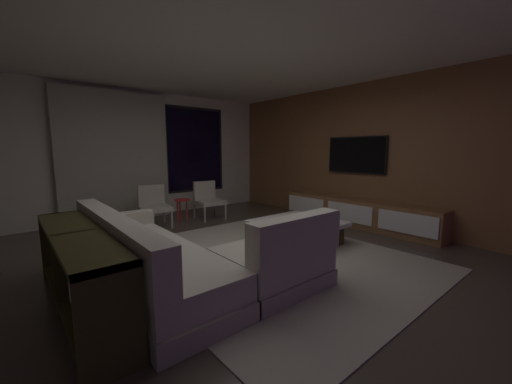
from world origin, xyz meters
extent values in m
plane|color=#473D33|center=(0.00, 0.00, 0.00)|extent=(9.20, 9.20, 0.00)
cube|color=silver|center=(0.00, 3.66, 1.35)|extent=(6.60, 0.12, 2.70)
cube|color=black|center=(1.30, 3.60, 1.45)|extent=(1.52, 0.02, 2.02)
cube|color=black|center=(1.30, 3.58, 1.45)|extent=(1.40, 0.03, 1.90)
cube|color=#BCB5A3|center=(-0.55, 3.48, 1.30)|extent=(2.10, 0.12, 2.60)
cube|color=brown|center=(3.06, 0.00, 1.35)|extent=(0.12, 7.80, 2.70)
plane|color=silver|center=(0.00, 0.00, 2.70)|extent=(8.20, 8.20, 0.00)
cube|color=#ADA391|center=(0.35, -0.10, 0.01)|extent=(3.20, 3.80, 0.01)
cube|color=#A49C8C|center=(-1.17, 0.07, 0.09)|extent=(0.90, 2.50, 0.18)
cube|color=beige|center=(-1.17, 0.07, 0.30)|extent=(0.86, 2.42, 0.24)
cube|color=beige|center=(-1.52, 0.07, 0.62)|extent=(0.20, 2.50, 0.40)
cube|color=beige|center=(-1.17, 1.22, 0.51)|extent=(0.90, 0.20, 0.18)
cube|color=#A49C8C|center=(-0.19, -0.73, 0.09)|extent=(1.10, 0.90, 0.18)
cube|color=beige|center=(-0.19, -0.73, 0.30)|extent=(1.07, 0.86, 0.24)
cube|color=beige|center=(-0.19, -1.08, 0.62)|extent=(1.10, 0.20, 0.40)
cube|color=beige|center=(-1.40, 0.62, 0.58)|extent=(0.10, 0.36, 0.36)
cube|color=#B2A893|center=(-1.40, -0.23, 0.58)|extent=(0.10, 0.36, 0.36)
cube|color=#342F14|center=(1.09, 0.06, 0.15)|extent=(1.00, 1.00, 0.30)
cube|color=white|center=(1.09, 0.06, 0.33)|extent=(1.16, 1.16, 0.06)
cube|color=beige|center=(0.89, -0.03, 0.37)|extent=(0.29, 0.22, 0.02)
cube|color=#C4D270|center=(0.91, -0.01, 0.40)|extent=(0.23, 0.15, 0.03)
cube|color=#69A59A|center=(0.90, -0.03, 0.43)|extent=(0.28, 0.21, 0.03)
cube|color=#AD4BC3|center=(0.90, -0.02, 0.46)|extent=(0.27, 0.17, 0.02)
cylinder|color=#B2ADA0|center=(1.18, 2.14, 0.18)|extent=(0.04, 0.04, 0.36)
cylinder|color=#B2ADA0|center=(0.70, 2.18, 0.18)|extent=(0.04, 0.04, 0.36)
cylinder|color=#B2ADA0|center=(1.22, 2.64, 0.18)|extent=(0.04, 0.04, 0.36)
cylinder|color=#B2ADA0|center=(0.74, 2.68, 0.18)|extent=(0.04, 0.04, 0.36)
cube|color=beige|center=(0.96, 2.41, 0.36)|extent=(0.58, 0.60, 0.08)
cube|color=beige|center=(0.98, 2.65, 0.59)|extent=(0.49, 0.12, 0.38)
cylinder|color=#B2ADA0|center=(0.02, 2.20, 0.18)|extent=(0.04, 0.04, 0.36)
cylinder|color=#B2ADA0|center=(-0.46, 2.26, 0.18)|extent=(0.04, 0.04, 0.36)
cylinder|color=#B2ADA0|center=(0.08, 2.69, 0.18)|extent=(0.04, 0.04, 0.36)
cylinder|color=#B2ADA0|center=(-0.40, 2.75, 0.18)|extent=(0.04, 0.04, 0.36)
cube|color=beige|center=(-0.19, 2.47, 0.36)|extent=(0.61, 0.63, 0.08)
cube|color=beige|center=(-0.16, 2.71, 0.59)|extent=(0.49, 0.14, 0.38)
cylinder|color=red|center=(0.30, 2.55, 0.23)|extent=(0.03, 0.03, 0.46)
cylinder|color=red|center=(0.50, 2.55, 0.23)|extent=(0.03, 0.03, 0.46)
cylinder|color=red|center=(0.40, 2.65, 0.23)|extent=(0.03, 0.03, 0.46)
cylinder|color=red|center=(0.40, 2.55, 0.45)|extent=(0.32, 0.32, 0.02)
cube|color=brown|center=(2.78, 0.10, 0.26)|extent=(0.44, 3.10, 0.52)
cube|color=white|center=(2.55, -0.94, 0.29)|extent=(0.02, 0.93, 0.33)
cube|color=white|center=(2.55, 0.10, 0.29)|extent=(0.02, 0.93, 0.33)
cube|color=white|center=(2.55, 1.15, 0.29)|extent=(0.02, 0.93, 0.33)
cube|color=#352214|center=(2.74, -0.75, 0.12)|extent=(0.33, 0.68, 0.19)
cube|color=#A67ED3|center=(2.74, -1.01, 0.10)|extent=(0.03, 0.04, 0.14)
cube|color=#B08EAD|center=(2.74, -0.93, 0.10)|extent=(0.03, 0.04, 0.15)
cube|color=#6440B5|center=(2.74, -0.84, 0.12)|extent=(0.03, 0.04, 0.18)
cube|color=#70ABCD|center=(2.74, -0.75, 0.12)|extent=(0.03, 0.04, 0.18)
cube|color=#D5D24A|center=(2.74, -0.67, 0.10)|extent=(0.03, 0.04, 0.16)
cube|color=#D16E6C|center=(2.74, -0.58, 0.12)|extent=(0.03, 0.04, 0.18)
cube|color=#B76AA5|center=(2.74, -0.49, 0.10)|extent=(0.03, 0.04, 0.14)
cube|color=black|center=(2.95, 0.25, 1.35)|extent=(0.04, 1.22, 0.70)
cube|color=black|center=(2.95, 0.25, 1.35)|extent=(0.05, 1.18, 0.66)
cube|color=#342F14|center=(-1.84, -0.03, 0.72)|extent=(0.40, 2.10, 0.04)
cube|color=#342F14|center=(-1.84, -0.03, 0.14)|extent=(0.38, 2.04, 0.03)
cube|color=#342F14|center=(-1.84, -1.06, 0.37)|extent=(0.40, 0.04, 0.74)
cube|color=#342F14|center=(-1.84, 1.00, 0.37)|extent=(0.40, 0.04, 0.74)
cube|color=#342F14|center=(-1.84, -0.03, 0.37)|extent=(0.38, 0.03, 0.74)
cube|color=silver|center=(-1.84, -0.90, 0.27)|extent=(0.18, 0.04, 0.24)
cube|color=white|center=(-1.85, -0.74, 0.28)|extent=(0.18, 0.04, 0.25)
cube|color=silver|center=(-1.83, -0.58, 0.28)|extent=(0.18, 0.04, 0.25)
cube|color=silver|center=(-1.85, -0.42, 0.28)|extent=(0.18, 0.04, 0.25)
cube|color=silver|center=(-1.84, -0.27, 0.28)|extent=(0.18, 0.04, 0.25)
cube|color=white|center=(-1.85, -0.11, 0.29)|extent=(0.18, 0.04, 0.27)
cube|color=white|center=(-1.84, 0.05, 0.27)|extent=(0.18, 0.04, 0.22)
cube|color=white|center=(-1.84, 0.21, 0.27)|extent=(0.18, 0.04, 0.23)
cube|color=silver|center=(-1.84, 0.36, 0.29)|extent=(0.18, 0.04, 0.26)
cube|color=white|center=(-1.85, 0.52, 0.27)|extent=(0.18, 0.04, 0.23)
cube|color=silver|center=(-1.84, 0.68, 0.27)|extent=(0.18, 0.04, 0.22)
cube|color=silver|center=(-1.84, 0.84, 0.29)|extent=(0.18, 0.04, 0.26)
camera|label=1|loc=(-2.26, -2.93, 1.43)|focal=20.86mm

